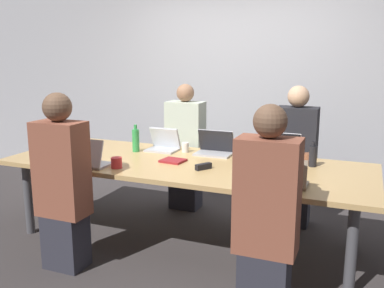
# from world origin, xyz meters

# --- Properties ---
(ground_plane) EXTENTS (24.00, 24.00, 0.00)m
(ground_plane) POSITION_xyz_m (0.00, 0.00, 0.00)
(ground_plane) COLOR #383333
(curtain_wall) EXTENTS (12.00, 0.06, 2.80)m
(curtain_wall) POSITION_xyz_m (0.00, 1.67, 1.40)
(curtain_wall) COLOR #ADADB2
(curtain_wall) RESTS_ON ground_plane
(conference_table) EXTENTS (3.28, 1.20, 0.75)m
(conference_table) POSITION_xyz_m (0.00, 0.00, 0.70)
(conference_table) COLOR tan
(conference_table) RESTS_ON ground_plane
(laptop_far_center) EXTENTS (0.35, 0.24, 0.24)m
(laptop_far_center) POSITION_xyz_m (0.15, 0.39, 0.82)
(laptop_far_center) COLOR #B7B7BC
(laptop_far_center) RESTS_ON conference_table
(laptop_far_right) EXTENTS (0.32, 0.25, 0.25)m
(laptop_far_right) POSITION_xyz_m (0.80, 0.40, 0.83)
(laptop_far_right) COLOR silver
(laptop_far_right) RESTS_ON conference_table
(person_far_right) EXTENTS (0.40, 0.24, 1.41)m
(person_far_right) POSITION_xyz_m (0.86, 0.79, 0.69)
(person_far_right) COLOR #2D2D38
(person_far_right) RESTS_ON ground_plane
(cup_far_right) EXTENTS (0.09, 0.09, 0.10)m
(cup_far_right) POSITION_xyz_m (1.04, 0.35, 0.80)
(cup_far_right) COLOR brown
(cup_far_right) RESTS_ON conference_table
(bottle_far_right) EXTENTS (0.07, 0.07, 0.22)m
(bottle_far_right) POSITION_xyz_m (1.08, 0.28, 0.85)
(bottle_far_right) COLOR black
(bottle_far_right) RESTS_ON conference_table
(laptop_far_midleft) EXTENTS (0.31, 0.24, 0.23)m
(laptop_far_midleft) POSITION_xyz_m (-0.39, 0.36, 0.82)
(laptop_far_midleft) COLOR #B7B7BC
(laptop_far_midleft) RESTS_ON conference_table
(person_far_midleft) EXTENTS (0.40, 0.24, 1.40)m
(person_far_midleft) POSITION_xyz_m (-0.34, 0.81, 0.67)
(person_far_midleft) COLOR #2D2D38
(person_far_midleft) RESTS_ON ground_plane
(cup_far_midleft) EXTENTS (0.07, 0.07, 0.10)m
(cup_far_midleft) POSITION_xyz_m (-0.15, 0.37, 0.80)
(cup_far_midleft) COLOR white
(cup_far_midleft) RESTS_ON conference_table
(bottle_far_midleft) EXTENTS (0.07, 0.07, 0.27)m
(bottle_far_midleft) POSITION_xyz_m (-0.62, 0.21, 0.87)
(bottle_far_midleft) COLOR green
(bottle_far_midleft) RESTS_ON conference_table
(laptop_near_right) EXTENTS (0.34, 0.22, 0.22)m
(laptop_near_right) POSITION_xyz_m (0.96, -0.38, 0.82)
(laptop_near_right) COLOR gray
(laptop_near_right) RESTS_ON conference_table
(person_near_right) EXTENTS (0.40, 0.24, 1.42)m
(person_near_right) POSITION_xyz_m (0.94, -0.87, 0.69)
(person_near_right) COLOR #2D2D38
(person_near_right) RESTS_ON ground_plane
(bottle_near_right) EXTENTS (0.07, 0.07, 0.21)m
(bottle_near_right) POSITION_xyz_m (0.68, -0.28, 0.84)
(bottle_near_right) COLOR green
(bottle_near_right) RESTS_ON conference_table
(laptop_near_left) EXTENTS (0.35, 0.25, 0.25)m
(laptop_near_left) POSITION_xyz_m (-0.72, -0.46, 0.83)
(laptop_near_left) COLOR #B7B7BC
(laptop_near_left) RESTS_ON conference_table
(person_near_left) EXTENTS (0.40, 0.24, 1.43)m
(person_near_left) POSITION_xyz_m (-0.70, -0.83, 0.70)
(person_near_left) COLOR #2D2D38
(person_near_left) RESTS_ON ground_plane
(cup_near_left) EXTENTS (0.09, 0.09, 0.09)m
(cup_near_left) POSITION_xyz_m (-0.46, -0.41, 0.80)
(cup_near_left) COLOR red
(cup_near_left) RESTS_ON conference_table
(bottle_near_left) EXTENTS (0.06, 0.06, 0.23)m
(bottle_near_left) POSITION_xyz_m (-1.00, -0.35, 0.85)
(bottle_near_left) COLOR #ADD1E0
(bottle_near_left) RESTS_ON conference_table
(stapler) EXTENTS (0.12, 0.15, 0.05)m
(stapler) POSITION_xyz_m (0.24, -0.17, 0.78)
(stapler) COLOR black
(stapler) RESTS_ON conference_table
(notebook) EXTENTS (0.22, 0.20, 0.02)m
(notebook) POSITION_xyz_m (-0.11, -0.03, 0.76)
(notebook) COLOR maroon
(notebook) RESTS_ON conference_table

